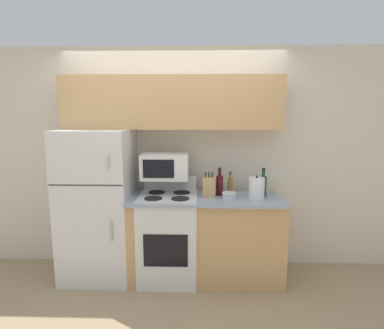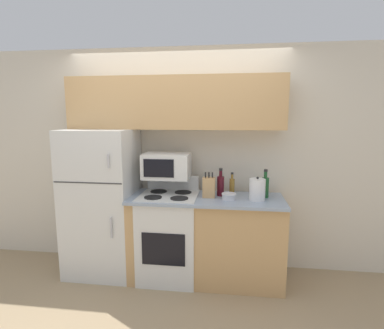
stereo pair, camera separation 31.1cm
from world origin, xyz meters
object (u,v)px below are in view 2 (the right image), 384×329
refrigerator (102,202)px  bottle_wine_green (265,186)px  bowl (229,196)px  bottle_wine_red (221,185)px  bottle_vinegar (232,186)px  kettle (257,190)px  microwave (167,166)px  stove (169,235)px  knife_block (209,187)px

refrigerator → bottle_wine_green: size_ratio=5.45×
bowl → bottle_wine_red: size_ratio=0.51×
bottle_vinegar → kettle: size_ratio=0.99×
refrigerator → microwave: refrigerator is taller
refrigerator → bottle_wine_red: 1.35m
microwave → bottle_vinegar: size_ratio=2.09×
microwave → bottle_wine_green: size_ratio=1.68×
refrigerator → stove: (0.78, -0.05, -0.33)m
stove → bottle_wine_green: (1.02, 0.08, 0.56)m
stove → bottle_wine_green: 1.17m
bowl → knife_block: bearing=165.9°
refrigerator → bottle_wine_green: bearing=0.8°
bottle_vinegar → refrigerator: bearing=-175.2°
stove → kettle: kettle is taller
refrigerator → knife_block: size_ratio=6.01×
bottle_wine_green → microwave: bearing=178.5°
knife_block → bottle_vinegar: size_ratio=1.13×
bowl → bottle_vinegar: bottle_vinegar is taller
stove → knife_block: knife_block is taller
bottle_wine_green → kettle: bottle_wine_green is taller
bottle_wine_red → kettle: 0.40m
bottle_wine_red → bottle_vinegar: bearing=36.9°
stove → microwave: bearing=110.6°
refrigerator → kettle: refrigerator is taller
stove → refrigerator: bearing=176.4°
refrigerator → bottle_wine_red: refrigerator is taller
knife_block → bottle_wine_green: bearing=7.1°
microwave → bottle_wine_red: microwave is taller
bottle_vinegar → stove: bearing=-165.7°
bottle_wine_red → refrigerator: bearing=-178.7°
bowl → bottle_wine_green: 0.41m
bottle_wine_red → bottle_wine_green: size_ratio=1.00×
refrigerator → knife_block: (1.21, -0.05, 0.22)m
bowl → bottle_vinegar: size_ratio=0.64×
microwave → bottle_wine_green: (1.06, -0.03, -0.19)m
refrigerator → bowl: refrigerator is taller
refrigerator → bottle_vinegar: (1.45, 0.12, 0.21)m
microwave → bottle_vinegar: bearing=5.5°
stove → knife_block: 0.70m
stove → bottle_wine_green: bottle_wine_green is taller
bowl → bottle_wine_red: (-0.09, 0.13, 0.08)m
microwave → knife_block: size_ratio=1.85×
bottle_wine_red → bottle_vinegar: 0.16m
kettle → stove: bearing=177.4°
microwave → stove: bearing=-69.4°
bowl → microwave: bearing=167.3°
stove → bottle_wine_red: bottle_wine_red is taller
bottle_wine_red → bottle_wine_green: (0.47, -0.00, 0.00)m
stove → bottle_wine_red: (0.55, 0.08, 0.56)m
refrigerator → microwave: size_ratio=3.25×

